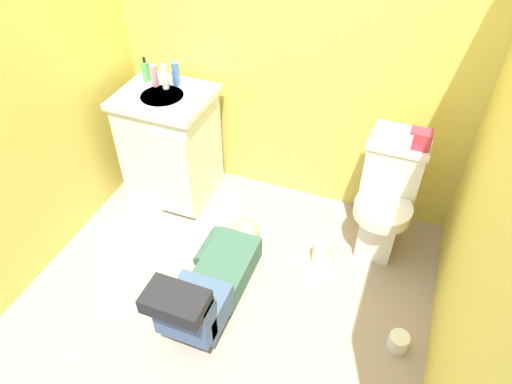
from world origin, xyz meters
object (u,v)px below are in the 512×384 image
Objects in this scene: bottle_pink at (154,75)px; toilet_paper_roll at (398,342)px; toiletry_bag at (420,139)px; bottle_blue at (176,74)px; person_plumber at (211,283)px; vanity_cabinet at (171,145)px; bottle_clear at (165,77)px; toilet at (385,201)px; soap_dispenser at (146,71)px; faucet at (173,77)px; tissue_box at (393,135)px; paper_towel_roll at (321,252)px.

toilet_paper_roll is at bearing -23.66° from bottle_pink.
toiletry_bag is 0.77× the size of bottle_blue.
bottle_pink reaches higher than person_plumber.
bottle_clear reaches higher than vanity_cabinet.
person_plumber is at bearing -175.19° from toilet_paper_roll.
soap_dispenser is (-1.69, 0.11, 0.52)m from toilet.
vanity_cabinet is 0.47m from faucet.
person_plumber is 1.39m from bottle_pink.
faucet is at bearing 171.28° from bottle_blue.
person_plumber is 4.84× the size of tissue_box.
bottle_blue is at bearing 53.13° from bottle_clear.
person_plumber is at bearing -47.39° from soap_dispenser.
paper_towel_roll is (1.22, -0.38, -0.80)m from bottle_clear.
soap_dispenser is at bearing 156.27° from toilet_paper_roll.
bottle_blue is at bearing -8.72° from faucet.
bottle_pink is at bearing 177.50° from toilet.
bottle_blue is at bearing 153.25° from toilet_paper_roll.
bottle_blue is at bearing 178.54° from tissue_box.
tissue_box is at bearing 49.95° from person_plumber.
person_plumber is 6.63× the size of bottle_blue.
faucet is 0.04m from bottle_blue.
toilet is 4.52× the size of soap_dispenser.
soap_dispenser reaches higher than tissue_box.
person_plumber is 9.68× the size of toilet_paper_roll.
faucet is 0.81× the size of toiletry_bag.
toiletry_bag is at bearing -0.65° from soap_dispenser.
toilet is 0.44m from tissue_box.
faucet is at bearing 73.15° from bottle_clear.
bottle_blue is at bearing 4.18° from soap_dispenser.
toilet is at bearing -139.23° from toiletry_bag.
bottle_clear is (-0.02, -0.07, 0.03)m from faucet.
vanity_cabinet is 4.98× the size of bottle_clear.
person_plumber is 6.42× the size of soap_dispenser.
soap_dispenser is at bearing -175.82° from bottle_blue.
bottle_blue is (-1.58, 0.04, 0.10)m from toiletry_bag.
tissue_box is at bearing 58.12° from paper_towel_roll.
toiletry_bag is (0.15, 0.00, 0.01)m from tissue_box.
toilet reaches higher than paper_towel_roll.
person_plumber is (-0.82, -0.83, -0.19)m from toilet.
paper_towel_roll is at bearing -134.65° from toiletry_bag.
toilet is 6.82× the size of toilet_paper_roll.
faucet is 1.49m from paper_towel_roll.
bottle_clear is (-1.47, -0.03, 0.10)m from tissue_box.
toiletry_bag is at bearing 0.00° from tissue_box.
soap_dispenser is (-1.79, 0.02, 0.08)m from toiletry_bag.
toilet reaches higher than toilet_paper_roll.
faucet is at bearing 6.01° from soap_dispenser.
toiletry_bag is at bearing -1.45° from faucet.
toilet reaches higher than person_plumber.
bottle_clear reaches higher than toiletry_bag.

